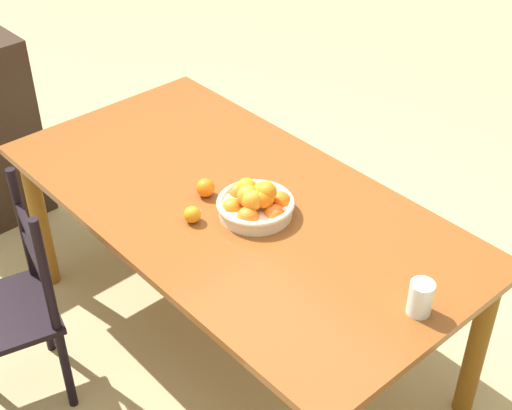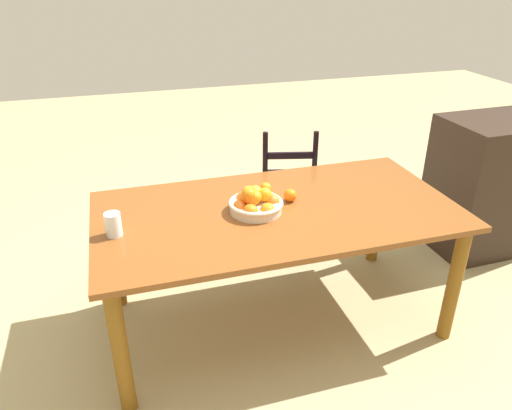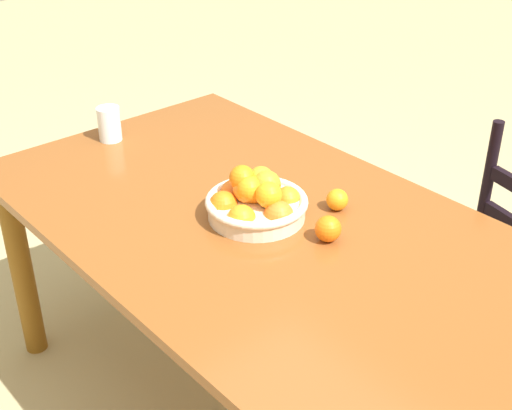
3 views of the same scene
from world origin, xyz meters
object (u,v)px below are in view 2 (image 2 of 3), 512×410
(orange_loose_0, at_px, (290,195))
(drinking_glass, at_px, (113,224))
(fruit_bowl, at_px, (255,203))
(orange_loose_1, at_px, (265,188))
(chair_near_window, at_px, (287,192))
(dining_table, at_px, (277,224))
(cabinet, at_px, (486,186))

(orange_loose_0, distance_m, drinking_glass, 0.95)
(fruit_bowl, distance_m, orange_loose_1, 0.24)
(chair_near_window, bearing_deg, orange_loose_0, 84.84)
(drinking_glass, bearing_deg, orange_loose_1, 16.06)
(fruit_bowl, distance_m, drinking_glass, 0.73)
(orange_loose_0, bearing_deg, drinking_glass, -173.68)
(fruit_bowl, height_order, orange_loose_0, fruit_bowl)
(dining_table, xyz_separation_m, chair_near_window, (0.36, 0.81, -0.22))
(orange_loose_0, xyz_separation_m, orange_loose_1, (-0.10, 0.14, -0.00))
(orange_loose_0, bearing_deg, fruit_bowl, -163.70)
(chair_near_window, distance_m, drinking_glass, 1.53)
(cabinet, distance_m, orange_loose_0, 1.70)
(dining_table, bearing_deg, orange_loose_1, 90.23)
(cabinet, height_order, fruit_bowl, cabinet)
(cabinet, relative_size, fruit_bowl, 3.37)
(cabinet, relative_size, drinking_glass, 8.24)
(dining_table, height_order, drinking_glass, drinking_glass)
(fruit_bowl, height_order, drinking_glass, fruit_bowl)
(fruit_bowl, bearing_deg, drinking_glass, -176.83)
(dining_table, height_order, orange_loose_1, orange_loose_1)
(chair_near_window, height_order, cabinet, cabinet)
(chair_near_window, xyz_separation_m, orange_loose_1, (-0.36, -0.61, 0.35))
(dining_table, xyz_separation_m, drinking_glass, (-0.85, -0.04, 0.16))
(orange_loose_1, height_order, drinking_glass, drinking_glass)
(dining_table, distance_m, chair_near_window, 0.92)
(fruit_bowl, height_order, orange_loose_1, fruit_bowl)
(orange_loose_0, xyz_separation_m, drinking_glass, (-0.95, -0.10, 0.02))
(fruit_bowl, relative_size, orange_loose_0, 4.03)
(chair_near_window, distance_m, orange_loose_1, 0.79)
(dining_table, height_order, chair_near_window, chair_near_window)
(dining_table, bearing_deg, orange_loose_0, 33.42)
(drinking_glass, bearing_deg, fruit_bowl, 3.17)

